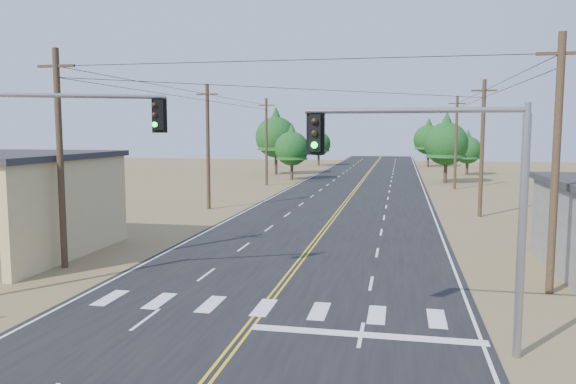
# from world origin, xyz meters

# --- Properties ---
(road) EXTENTS (15.00, 200.00, 0.02)m
(road) POSITION_xyz_m (0.00, 30.00, 0.01)
(road) COLOR black
(road) RESTS_ON ground
(utility_pole_left_near) EXTENTS (1.80, 0.30, 10.00)m
(utility_pole_left_near) POSITION_xyz_m (-10.50, 12.00, 5.12)
(utility_pole_left_near) COLOR #4C3826
(utility_pole_left_near) RESTS_ON ground
(utility_pole_left_mid) EXTENTS (1.80, 0.30, 10.00)m
(utility_pole_left_mid) POSITION_xyz_m (-10.50, 32.00, 5.12)
(utility_pole_left_mid) COLOR #4C3826
(utility_pole_left_mid) RESTS_ON ground
(utility_pole_left_far) EXTENTS (1.80, 0.30, 10.00)m
(utility_pole_left_far) POSITION_xyz_m (-10.50, 52.00, 5.12)
(utility_pole_left_far) COLOR #4C3826
(utility_pole_left_far) RESTS_ON ground
(utility_pole_right_near) EXTENTS (1.80, 0.30, 10.00)m
(utility_pole_right_near) POSITION_xyz_m (10.50, 12.00, 5.12)
(utility_pole_right_near) COLOR #4C3826
(utility_pole_right_near) RESTS_ON ground
(utility_pole_right_mid) EXTENTS (1.80, 0.30, 10.00)m
(utility_pole_right_mid) POSITION_xyz_m (10.50, 32.00, 5.12)
(utility_pole_right_mid) COLOR #4C3826
(utility_pole_right_mid) RESTS_ON ground
(utility_pole_right_far) EXTENTS (1.80, 0.30, 10.00)m
(utility_pole_right_far) POSITION_xyz_m (10.50, 52.00, 5.12)
(utility_pole_right_far) COLOR #4C3826
(utility_pole_right_far) RESTS_ON ground
(signal_mast_left) EXTENTS (6.63, 3.19, 7.86)m
(signal_mast_left) POSITION_xyz_m (-8.93, 7.87, 5.37)
(signal_mast_left) COLOR gray
(signal_mast_left) RESTS_ON ground
(signal_mast_right) EXTENTS (6.15, 0.42, 7.08)m
(signal_mast_right) POSITION_xyz_m (6.22, 5.15, 4.81)
(signal_mast_right) COLOR gray
(signal_mast_right) RESTS_ON ground
(tree_left_near) EXTENTS (4.38, 4.38, 7.30)m
(tree_left_near) POSITION_xyz_m (-9.05, 59.92, 4.46)
(tree_left_near) COLOR #3F2D1E
(tree_left_near) RESTS_ON ground
(tree_left_mid) EXTENTS (5.86, 5.86, 9.77)m
(tree_left_mid) POSITION_xyz_m (-12.94, 67.99, 5.98)
(tree_left_mid) COLOR #3F2D1E
(tree_left_mid) RESTS_ON ground
(tree_left_far) EXTENTS (4.32, 4.32, 7.20)m
(tree_left_far) POSITION_xyz_m (-9.86, 89.52, 4.40)
(tree_left_far) COLOR #3F2D1E
(tree_left_far) RESTS_ON ground
(tree_right_near) EXTENTS (5.17, 5.17, 8.62)m
(tree_right_near) POSITION_xyz_m (10.03, 58.99, 5.27)
(tree_right_near) COLOR #3F2D1E
(tree_right_near) RESTS_ON ground
(tree_right_mid) EXTENTS (3.88, 3.88, 6.47)m
(tree_right_mid) POSITION_xyz_m (14.00, 72.27, 3.96)
(tree_right_mid) COLOR #3F2D1E
(tree_right_mid) RESTS_ON ground
(tree_right_far) EXTENTS (5.15, 5.15, 8.59)m
(tree_right_far) POSITION_xyz_m (9.39, 90.00, 5.25)
(tree_right_far) COLOR #3F2D1E
(tree_right_far) RESTS_ON ground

